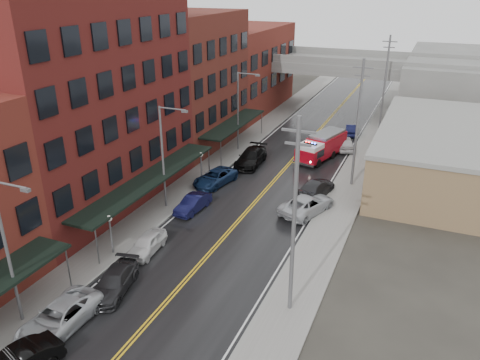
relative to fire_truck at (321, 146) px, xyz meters
The scene contains 32 objects.
road 11.48m from the fire_truck, 103.77° to the right, with size 11.00×160.00×0.02m, color black.
sidewalk_left 14.98m from the fire_truck, 132.16° to the right, with size 3.00×160.00×0.15m, color slate.
sidewalk_right 12.05m from the fire_truck, 67.45° to the right, with size 3.00×160.00×0.15m, color slate.
curb_left 13.93m from the fire_truck, 127.10° to the right, with size 0.30×160.00×0.15m, color gray.
curb_right 11.52m from the fire_truck, 75.11° to the right, with size 0.30×160.00×0.15m, color gray.
brick_building_b 25.27m from the fire_truck, 131.57° to the right, with size 9.00×20.00×18.00m, color maroon.
brick_building_c 17.11m from the fire_truck, behind, with size 9.00×15.00×15.00m, color #5E271C.
brick_building_far 23.75m from the fire_truck, 133.37° to the left, with size 9.00×20.00×12.00m, color maroon.
tan_building 13.37m from the fire_truck, ahead, with size 14.00×22.00×5.00m, color #896A4A.
right_far_block 32.83m from the fire_truck, 62.16° to the left, with size 18.00×30.00×8.00m, color slate.
awning_1 20.79m from the fire_truck, 119.47° to the right, with size 2.60×18.00×3.09m.
awning_2 10.32m from the fire_truck, behind, with size 2.60×13.00×3.09m.
globe_lamp_1 26.67m from the fire_truck, 109.98° to the right, with size 0.44×0.44×3.12m.
globe_lamp_2 14.35m from the fire_truck, 129.49° to the right, with size 0.44×0.44×3.12m.
street_lamp_0 34.53m from the fire_truck, 105.65° to the right, with size 2.64×0.22×9.00m.
street_lamp_1 19.76m from the fire_truck, 118.50° to the right, with size 2.64×0.22×9.00m.
street_lamp_2 10.03m from the fire_truck, behind, with size 2.64×0.22×9.00m.
utility_pole_0 26.87m from the fire_truck, 80.22° to the right, with size 1.80×0.24×12.00m.
utility_pole_1 8.95m from the fire_truck, 53.44° to the right, with size 1.80×0.24×12.00m.
utility_pole_2 15.42m from the fire_truck, 72.15° to the left, with size 1.80×0.24×12.00m.
overpass 21.60m from the fire_truck, 97.37° to the left, with size 40.00×10.00×7.50m.
fire_truck is the anchor object (origin of this frame).
parked_car_left_2 33.42m from the fire_truck, 102.16° to the right, with size 2.49×5.40×1.50m, color #AAAEB3.
parked_car_left_3 29.30m from the fire_truck, 102.44° to the right, with size 1.92×4.72×1.37m, color black.
parked_car_left_4 24.86m from the fire_truck, 106.35° to the right, with size 1.61×4.00×1.36m, color silver.
parked_car_left_5 18.17m from the fire_truck, 112.75° to the right, with size 1.43×4.09×1.35m, color #0E0F34.
parked_car_left_6 13.38m from the fire_truck, 125.26° to the right, with size 2.33×5.06×1.41m, color #132548.
parked_car_left_7 8.02m from the fire_truck, 143.71° to the right, with size 2.33×5.74×1.66m, color black.
parked_car_right_0 13.43m from the fire_truck, 81.32° to the right, with size 2.61×5.65×1.57m, color #B0B4B9.
parked_car_right_1 9.97m from the fire_truck, 79.17° to the right, with size 2.16×5.30×1.54m, color #262628.
parked_car_right_2 4.45m from the fire_truck, 65.41° to the left, with size 1.88×4.68×1.60m, color #BCBCBC.
parked_car_right_3 10.10m from the fire_truck, 81.11° to the left, with size 1.49×4.28×1.41m, color black.
Camera 1 is at (13.27, -7.12, 18.30)m, focal length 35.00 mm.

